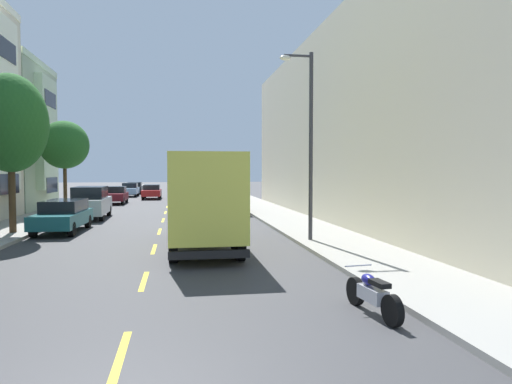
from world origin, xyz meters
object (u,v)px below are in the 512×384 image
object	(u,v)px
street_tree_third	(64,145)
parked_hatchback_sky	(130,190)
parked_hatchback_charcoal	(233,202)
parked_motorcycle	(372,295)
parked_suv_champagne	(213,189)
street_tree_second	(10,123)
street_lamp	(307,133)
parked_hatchback_burgundy	(116,195)
parked_suv_silver	(90,202)
delivery_box_truck	(203,196)
parked_wagon_teal	(63,215)
moving_red_sedan	(152,191)
parked_hatchback_orange	(218,194)
parked_sedan_black	(135,188)

from	to	relation	value
street_tree_third	parked_hatchback_sky	xyz separation A→B (m)	(1.96, 20.93, -3.79)
parked_hatchback_charcoal	parked_motorcycle	bearing A→B (deg)	-89.27
street_tree_third	parked_suv_champagne	world-z (taller)	street_tree_third
street_tree_second	parked_motorcycle	xyz separation A→B (m)	(11.15, -13.39, -4.57)
street_tree_third	parked_suv_champagne	distance (m)	20.40
street_lamp	parked_hatchback_burgundy	xyz separation A→B (m)	(-10.43, 23.68, -3.63)
parked_suv_silver	parked_motorcycle	bearing A→B (deg)	-65.92
delivery_box_truck	parked_wagon_teal	distance (m)	8.61
delivery_box_truck	parked_suv_champagne	distance (m)	31.73
street_lamp	parked_hatchback_burgundy	world-z (taller)	street_lamp
delivery_box_truck	moving_red_sedan	xyz separation A→B (m)	(-3.60, 31.07, -1.20)
parked_hatchback_sky	parked_wagon_teal	bearing A→B (deg)	-90.06
moving_red_sedan	parked_suv_silver	bearing A→B (deg)	-97.52
street_lamp	parked_hatchback_orange	world-z (taller)	street_lamp
street_lamp	parked_motorcycle	size ratio (longest dim) A/B	3.60
moving_red_sedan	parked_wagon_teal	bearing A→B (deg)	-96.02
moving_red_sedan	parked_motorcycle	distance (m)	40.06
street_lamp	parked_hatchback_burgundy	bearing A→B (deg)	113.78
street_lamp	parked_suv_champagne	bearing A→B (deg)	92.73
street_tree_second	moving_red_sedan	world-z (taller)	street_tree_second
parked_hatchback_sky	delivery_box_truck	bearing A→B (deg)	-80.08
street_tree_second	moving_red_sedan	bearing A→B (deg)	80.01
street_tree_third	moving_red_sedan	distance (m)	17.40
parked_suv_silver	moving_red_sedan	world-z (taller)	parked_suv_silver
delivery_box_truck	parked_suv_silver	size ratio (longest dim) A/B	1.61
parked_suv_champagne	moving_red_sedan	xyz separation A→B (m)	(-6.28, -0.54, -0.24)
parked_hatchback_burgundy	parked_hatchback_orange	world-z (taller)	same
parked_hatchback_burgundy	parked_motorcycle	bearing A→B (deg)	-74.29
street_tree_third	street_lamp	bearing A→B (deg)	-48.66
parked_sedan_black	parked_hatchback_burgundy	bearing A→B (deg)	-90.08
street_tree_second	parked_hatchback_charcoal	xyz separation A→B (m)	(10.87, 8.64, -4.22)
parked_hatchback_burgundy	parked_hatchback_orange	bearing A→B (deg)	2.08
delivery_box_truck	moving_red_sedan	bearing A→B (deg)	96.61
moving_red_sedan	street_tree_third	bearing A→B (deg)	-105.72
street_lamp	delivery_box_truck	xyz separation A→B (m)	(-4.16, -0.68, -2.44)
parked_sedan_black	moving_red_sedan	xyz separation A→B (m)	(2.65, -10.77, 0.00)
delivery_box_truck	parked_suv_silver	world-z (taller)	delivery_box_truck
parked_hatchback_sky	parked_sedan_black	bearing A→B (deg)	90.15
parked_suv_silver	delivery_box_truck	bearing A→B (deg)	-62.69
parked_wagon_teal	parked_suv_champagne	bearing A→B (deg)	70.87
parked_wagon_teal	parked_hatchback_orange	distance (m)	20.88
street_lamp	parked_hatchback_charcoal	xyz separation A→B (m)	(-1.49, 12.91, -3.63)
delivery_box_truck	parked_sedan_black	world-z (taller)	delivery_box_truck
parked_sedan_black	parked_hatchback_charcoal	xyz separation A→B (m)	(8.92, -28.25, 0.01)
parked_hatchback_orange	parked_motorcycle	xyz separation A→B (m)	(0.30, -33.13, -0.35)
parked_hatchback_orange	parked_hatchback_charcoal	bearing A→B (deg)	-89.88
parked_sedan_black	parked_suv_silver	distance (m)	29.96
parked_suv_champagne	parked_wagon_teal	bearing A→B (deg)	-109.13
street_tree_second	parked_suv_silver	distance (m)	8.26
parked_hatchback_burgundy	parked_hatchback_sky	xyz separation A→B (m)	(0.04, 11.30, 0.00)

